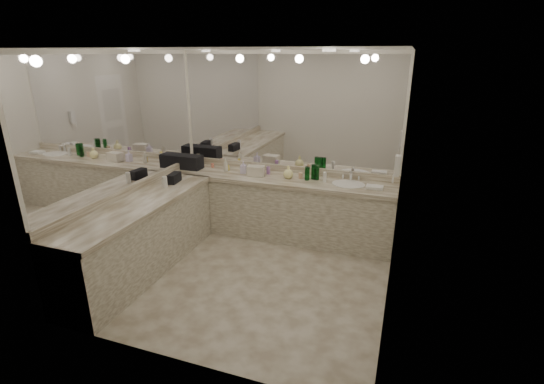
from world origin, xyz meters
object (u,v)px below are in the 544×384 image
at_px(cream_cosmetic_case, 256,171).
at_px(soap_bottle_c, 288,172).
at_px(hand_towel, 374,187).
at_px(wall_phone, 397,166).
at_px(sink, 348,185).
at_px(soap_bottle_b, 243,167).
at_px(black_toiletry_bag, 190,162).
at_px(soap_bottle_a, 226,165).

height_order(cream_cosmetic_case, soap_bottle_c, soap_bottle_c).
bearing_deg(hand_towel, wall_phone, -59.23).
height_order(sink, hand_towel, hand_towel).
distance_m(sink, cream_cosmetic_case, 1.32).
bearing_deg(soap_bottle_b, black_toiletry_bag, -177.28).
bearing_deg(hand_towel, soap_bottle_c, 177.05).
bearing_deg(hand_towel, sink, 169.31).
xyz_separation_m(black_toiletry_bag, soap_bottle_c, (1.55, 0.02, -0.01)).
relative_size(soap_bottle_a, soap_bottle_b, 1.04).
distance_m(wall_phone, soap_bottle_a, 2.51).
height_order(wall_phone, soap_bottle_b, wall_phone).
distance_m(hand_towel, soap_bottle_c, 1.19).
bearing_deg(soap_bottle_b, sink, -0.59).
bearing_deg(sink, soap_bottle_b, 179.41).
xyz_separation_m(soap_bottle_a, soap_bottle_b, (0.29, -0.02, -0.00)).
bearing_deg(wall_phone, black_toiletry_bag, 171.00).
relative_size(black_toiletry_bag, soap_bottle_c, 1.98).
height_order(black_toiletry_bag, soap_bottle_a, black_toiletry_bag).
relative_size(black_toiletry_bag, soap_bottle_b, 1.98).
bearing_deg(sink, hand_towel, -10.69).
bearing_deg(black_toiletry_bag, cream_cosmetic_case, -1.08).
bearing_deg(sink, wall_phone, -39.57).
height_order(cream_cosmetic_case, soap_bottle_b, soap_bottle_b).
xyz_separation_m(sink, wall_phone, (0.61, -0.50, 0.46)).
relative_size(wall_phone, soap_bottle_a, 1.28).
relative_size(wall_phone, soap_bottle_b, 1.32).
bearing_deg(wall_phone, sink, 140.43).
bearing_deg(soap_bottle_a, cream_cosmetic_case, -8.62).
bearing_deg(black_toiletry_bag, sink, 0.60).
relative_size(hand_towel, soap_bottle_a, 1.15).
height_order(wall_phone, hand_towel, wall_phone).
bearing_deg(cream_cosmetic_case, soap_bottle_c, -4.90).
distance_m(black_toiletry_bag, hand_towel, 2.74).
distance_m(soap_bottle_b, soap_bottle_c, 0.69).
height_order(cream_cosmetic_case, soap_bottle_a, soap_bottle_a).
xyz_separation_m(wall_phone, cream_cosmetic_case, (-1.92, 0.45, -0.38)).
xyz_separation_m(black_toiletry_bag, soap_bottle_a, (0.57, 0.06, -0.01)).
distance_m(cream_cosmetic_case, soap_bottle_a, 0.52).
bearing_deg(soap_bottle_c, black_toiletry_bag, -179.23).
relative_size(sink, wall_phone, 1.83).
distance_m(wall_phone, soap_bottle_b, 2.23).
relative_size(sink, soap_bottle_c, 2.43).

